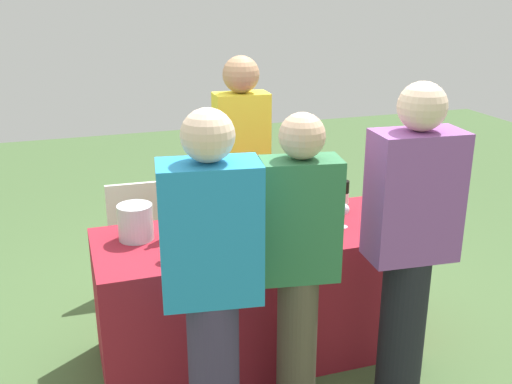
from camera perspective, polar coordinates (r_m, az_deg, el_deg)
ground_plane at (r=3.89m, az=0.00°, el=-14.69°), size 12.00×12.00×0.00m
tasting_table at (r=3.69m, az=0.00°, el=-9.55°), size 1.86×0.74×0.80m
wine_bottle_0 at (r=3.43m, az=-8.16°, el=-2.44°), size 0.07×0.07×0.34m
wine_bottle_1 at (r=3.50m, az=-6.29°, el=-2.12°), size 0.07×0.07×0.30m
wine_bottle_2 at (r=3.60m, az=2.61°, el=-1.38°), size 0.08×0.08×0.31m
wine_bottle_3 at (r=3.71m, az=3.31°, el=-0.56°), size 0.06×0.06×0.33m
wine_bottle_4 at (r=3.73m, az=7.35°, el=-0.79°), size 0.07×0.07×0.31m
wine_bottle_5 at (r=3.83m, az=8.28°, el=-0.35°), size 0.07×0.07×0.30m
wine_glass_0 at (r=3.17m, az=-8.10°, el=-4.65°), size 0.08×0.08×0.15m
wine_glass_1 at (r=3.32m, az=-5.28°, el=-3.62°), size 0.07×0.07×0.13m
wine_glass_2 at (r=3.34m, az=-3.99°, el=-3.32°), size 0.07×0.07×0.14m
wine_glass_3 at (r=3.28m, az=-1.55°, el=-3.46°), size 0.07×0.07×0.15m
wine_glass_4 at (r=3.59m, az=8.26°, el=-1.74°), size 0.07×0.07×0.15m
ice_bucket at (r=3.46m, az=-11.32°, el=-2.81°), size 0.20×0.20×0.20m
server_pouring at (r=3.99m, az=-1.35°, el=1.78°), size 0.35×0.23×1.74m
guest_0 at (r=2.71m, az=-4.22°, el=-8.55°), size 0.47×0.30×1.70m
guest_1 at (r=2.97m, az=4.08°, el=-6.50°), size 0.40×0.26×1.62m
guest_2 at (r=3.12m, az=14.34°, el=-4.62°), size 0.45×0.27×1.75m
menu_board at (r=4.51m, az=-10.59°, el=-4.10°), size 0.50×0.05×0.82m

